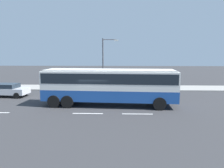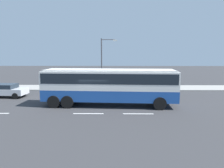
{
  "view_description": "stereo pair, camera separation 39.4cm",
  "coord_description": "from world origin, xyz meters",
  "px_view_note": "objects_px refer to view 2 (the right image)",
  "views": [
    {
      "loc": [
        2.2,
        -18.28,
        4.73
      ],
      "look_at": [
        1.56,
        0.36,
        1.95
      ],
      "focal_mm": 33.14,
      "sensor_mm": 36.0,
      "label": 1
    },
    {
      "loc": [
        1.8,
        -18.29,
        4.73
      ],
      "look_at": [
        1.56,
        0.36,
        1.95
      ],
      "focal_mm": 33.14,
      "sensor_mm": 36.0,
      "label": 2
    }
  ],
  "objects_px": {
    "coach_bus": "(109,83)",
    "street_lamp": "(103,60)",
    "car_silver_hatch": "(6,90)",
    "pedestrian_near_curb": "(62,81)",
    "pedestrian_at_crossing": "(132,80)"
  },
  "relations": [
    {
      "from": "car_silver_hatch",
      "to": "pedestrian_at_crossing",
      "type": "bearing_deg",
      "value": 26.03
    },
    {
      "from": "pedestrian_at_crossing",
      "to": "car_silver_hatch",
      "type": "bearing_deg",
      "value": 111.58
    },
    {
      "from": "coach_bus",
      "to": "car_silver_hatch",
      "type": "relative_size",
      "value": 2.81
    },
    {
      "from": "coach_bus",
      "to": "pedestrian_near_curb",
      "type": "distance_m",
      "value": 10.72
    },
    {
      "from": "coach_bus",
      "to": "car_silver_hatch",
      "type": "distance_m",
      "value": 11.87
    },
    {
      "from": "pedestrian_at_crossing",
      "to": "street_lamp",
      "type": "height_order",
      "value": "street_lamp"
    },
    {
      "from": "coach_bus",
      "to": "street_lamp",
      "type": "bearing_deg",
      "value": 100.09
    },
    {
      "from": "coach_bus",
      "to": "pedestrian_near_curb",
      "type": "height_order",
      "value": "coach_bus"
    },
    {
      "from": "coach_bus",
      "to": "street_lamp",
      "type": "xyz_separation_m",
      "value": [
        -0.94,
        8.0,
        1.86
      ]
    },
    {
      "from": "car_silver_hatch",
      "to": "pedestrian_near_curb",
      "type": "xyz_separation_m",
      "value": [
        4.77,
        4.98,
        0.35
      ]
    },
    {
      "from": "car_silver_hatch",
      "to": "coach_bus",
      "type": "bearing_deg",
      "value": -12.7
    },
    {
      "from": "pedestrian_near_curb",
      "to": "street_lamp",
      "type": "xyz_separation_m",
      "value": [
        5.56,
        -0.47,
        2.79
      ]
    },
    {
      "from": "car_silver_hatch",
      "to": "pedestrian_near_curb",
      "type": "bearing_deg",
      "value": 50.72
    },
    {
      "from": "pedestrian_near_curb",
      "to": "pedestrian_at_crossing",
      "type": "height_order",
      "value": "pedestrian_at_crossing"
    },
    {
      "from": "coach_bus",
      "to": "street_lamp",
      "type": "distance_m",
      "value": 8.27
    }
  ]
}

